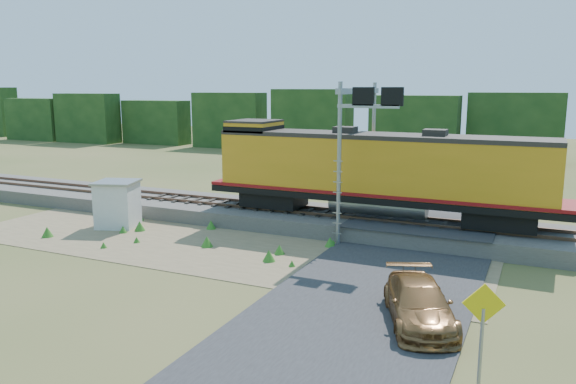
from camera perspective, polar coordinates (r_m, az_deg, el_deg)
The scene contains 12 objects.
ground at distance 25.66m, azimuth -4.96°, elevation -6.22°, with size 140.00×140.00×0.00m, color #475123.
ballast at distance 30.73m, azimuth 0.56°, elevation -2.58°, with size 70.00×5.00×0.80m, color slate.
rails at distance 30.62m, azimuth 0.56°, elevation -1.71°, with size 70.00×1.54×0.16m.
dirt_shoulder at distance 27.06m, azimuth -8.14°, elevation -5.36°, with size 26.00×8.00×0.03m, color #8C7754.
road at distance 23.82m, azimuth 10.90°, elevation -7.50°, with size 7.00×66.00×0.86m.
tree_line_north at distance 60.71m, azimuth 13.08°, elevation 6.24°, with size 130.00×3.00×6.50m.
weed_clumps at distance 27.57m, azimuth -11.22°, elevation -5.19°, with size 15.00×6.20×0.56m, color #317320, non-canonical shape.
locomotive at distance 28.70m, azimuth 8.69°, elevation 2.18°, with size 18.11×2.76×4.67m.
shed at distance 31.37m, azimuth -16.93°, elevation -1.16°, with size 2.67×2.67×2.50m.
signal_gantry at distance 27.92m, azimuth 7.52°, elevation 7.02°, with size 3.04×6.20×7.66m.
road_sign at distance 14.43m, azimuth 19.13°, elevation -12.79°, with size 0.97×0.33×2.89m.
car at distance 18.58m, azimuth 13.18°, elevation -10.95°, with size 1.89×4.64×1.35m, color brown.
Camera 1 is at (12.21, -21.31, 7.41)m, focal length 35.00 mm.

